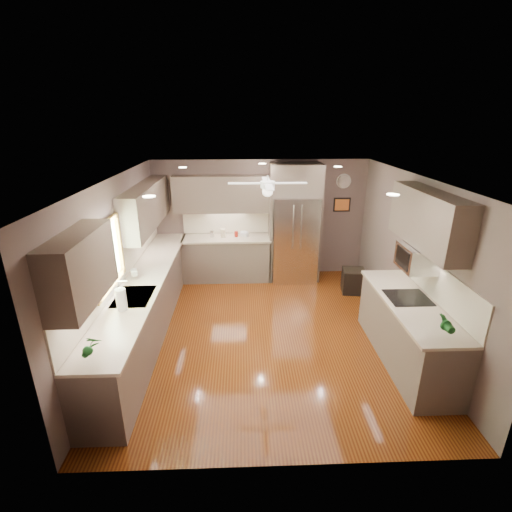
{
  "coord_description": "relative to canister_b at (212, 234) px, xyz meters",
  "views": [
    {
      "loc": [
        -0.39,
        -5.25,
        3.3
      ],
      "look_at": [
        -0.16,
        0.6,
        1.11
      ],
      "focal_mm": 26.0,
      "sensor_mm": 36.0,
      "label": 1
    }
  ],
  "objects": [
    {
      "name": "potted_plant_left",
      "position": [
        -0.94,
        -4.18,
        0.09
      ],
      "size": [
        0.18,
        0.12,
        0.33
      ],
      "primitive_type": "imported",
      "rotation": [
        0.0,
        0.0,
        0.02
      ],
      "color": "#17521E",
      "rests_on": "left_run"
    },
    {
      "name": "potted_plant_right",
      "position": [
        2.95,
        -3.87,
        0.08
      ],
      "size": [
        0.17,
        0.14,
        0.3
      ],
      "primitive_type": "imported",
      "rotation": [
        0.0,
        0.0,
        0.05
      ],
      "color": "#17521E",
      "rests_on": "right_run"
    },
    {
      "name": "uppers",
      "position": [
        0.28,
        -1.52,
        0.86
      ],
      "size": [
        4.5,
        4.7,
        0.95
      ],
      "color": "brown",
      "rests_on": "wall_left"
    },
    {
      "name": "wall_clock",
      "position": [
        2.77,
        0.26,
        1.04
      ],
      "size": [
        0.3,
        0.03,
        0.3
      ],
      "color": "white",
      "rests_on": "wall_back"
    },
    {
      "name": "framed_print",
      "position": [
        2.77,
        0.25,
        0.54
      ],
      "size": [
        0.36,
        0.03,
        0.3
      ],
      "color": "black",
      "rests_on": "wall_back"
    },
    {
      "name": "ceiling",
      "position": [
        1.02,
        -2.23,
        1.49
      ],
      "size": [
        5.0,
        5.0,
        0.0
      ],
      "primitive_type": "plane",
      "rotation": [
        3.14,
        0.0,
        0.0
      ],
      "color": "white",
      "rests_on": "ground"
    },
    {
      "name": "stool",
      "position": [
        2.84,
        -0.79,
        -0.77
      ],
      "size": [
        0.49,
        0.49,
        0.49
      ],
      "color": "black",
      "rests_on": "ground"
    },
    {
      "name": "left_run",
      "position": [
        -0.93,
        -2.08,
        -0.53
      ],
      "size": [
        0.65,
        4.7,
        1.45
      ],
      "color": "brown",
      "rests_on": "ground"
    },
    {
      "name": "back_run",
      "position": [
        0.3,
        -0.02,
        -0.53
      ],
      "size": [
        1.85,
        0.65,
        1.45
      ],
      "color": "brown",
      "rests_on": "ground"
    },
    {
      "name": "paper_towel",
      "position": [
        -0.95,
        -3.12,
        0.07
      ],
      "size": [
        0.13,
        0.13,
        0.34
      ],
      "color": "white",
      "rests_on": "left_run"
    },
    {
      "name": "canister_b",
      "position": [
        0.0,
        0.0,
        0.0
      ],
      "size": [
        0.1,
        0.1,
        0.14
      ],
      "primitive_type": "cylinder",
      "rotation": [
        0.0,
        0.0,
        0.12
      ],
      "color": "silver",
      "rests_on": "back_run"
    },
    {
      "name": "sink",
      "position": [
        -0.91,
        -2.73,
        -0.1
      ],
      "size": [
        0.5,
        0.7,
        0.32
      ],
      "color": "silver",
      "rests_on": "left_run"
    },
    {
      "name": "floor",
      "position": [
        1.02,
        -2.23,
        -1.01
      ],
      "size": [
        5.0,
        5.0,
        0.0
      ],
      "primitive_type": "plane",
      "color": "#471B09",
      "rests_on": "ground"
    },
    {
      "name": "wall_right",
      "position": [
        3.27,
        -2.23,
        0.24
      ],
      "size": [
        0.0,
        5.0,
        5.0
      ],
      "primitive_type": "plane",
      "rotation": [
        1.57,
        0.0,
        -1.57
      ],
      "color": "brown",
      "rests_on": "ground"
    },
    {
      "name": "soap_bottle",
      "position": [
        -1.06,
        -2.08,
        0.03
      ],
      "size": [
        0.12,
        0.12,
        0.2
      ],
      "primitive_type": "imported",
      "rotation": [
        0.0,
        0.0,
        0.37
      ],
      "color": "white",
      "rests_on": "left_run"
    },
    {
      "name": "microwave",
      "position": [
        3.05,
        -2.78,
        0.47
      ],
      "size": [
        0.43,
        0.55,
        0.34
      ],
      "color": "silver",
      "rests_on": "wall_right"
    },
    {
      "name": "window",
      "position": [
        -1.2,
        -2.73,
        0.54
      ],
      "size": [
        0.05,
        1.12,
        0.92
      ],
      "color": "#BFF2B2",
      "rests_on": "wall_left"
    },
    {
      "name": "wall_back",
      "position": [
        1.02,
        0.27,
        0.24
      ],
      "size": [
        4.5,
        0.0,
        4.5
      ],
      "primitive_type": "plane",
      "rotation": [
        1.57,
        0.0,
        0.0
      ],
      "color": "brown",
      "rests_on": "ground"
    },
    {
      "name": "recessed_lights",
      "position": [
        0.98,
        -1.83,
        1.48
      ],
      "size": [
        2.84,
        3.14,
        0.01
      ],
      "color": "white",
      "rests_on": "ceiling"
    },
    {
      "name": "ceiling_fan",
      "position": [
        1.02,
        -1.93,
        1.32
      ],
      "size": [
        1.18,
        1.18,
        0.32
      ],
      "color": "white",
      "rests_on": "ceiling"
    },
    {
      "name": "canister_c",
      "position": [
        0.23,
        -0.02,
        0.02
      ],
      "size": [
        0.14,
        0.14,
        0.18
      ],
      "primitive_type": "cylinder",
      "rotation": [
        0.0,
        0.0,
        0.38
      ],
      "color": "beige",
      "rests_on": "back_run"
    },
    {
      "name": "bowl",
      "position": [
        0.67,
        -0.0,
        -0.05
      ],
      "size": [
        0.23,
        0.23,
        0.05
      ],
      "primitive_type": "imported",
      "rotation": [
        0.0,
        0.0,
        -0.14
      ],
      "color": "beige",
      "rests_on": "back_run"
    },
    {
      "name": "wall_left",
      "position": [
        -1.23,
        -2.23,
        0.24
      ],
      "size": [
        0.0,
        5.0,
        5.0
      ],
      "primitive_type": "plane",
      "rotation": [
        1.57,
        0.0,
        1.57
      ],
      "color": "brown",
      "rests_on": "ground"
    },
    {
      "name": "refrigerator",
      "position": [
        1.72,
        -0.07,
        0.18
      ],
      "size": [
        1.06,
        0.75,
        2.45
      ],
      "color": "silver",
      "rests_on": "ground"
    },
    {
      "name": "right_run",
      "position": [
        2.95,
        -3.02,
        -0.53
      ],
      "size": [
        0.7,
        2.2,
        1.45
      ],
      "color": "brown",
      "rests_on": "ground"
    },
    {
      "name": "canister_d",
      "position": [
        0.5,
        0.0,
        -0.01
      ],
      "size": [
        0.09,
        0.09,
        0.12
      ],
      "primitive_type": "cylinder",
      "rotation": [
        0.0,
        0.0,
        -0.14
      ],
      "color": "maroon",
      "rests_on": "back_run"
    },
    {
      "name": "wall_front",
      "position": [
        1.02,
        -4.73,
        0.24
      ],
      "size": [
        4.5,
        0.0,
        4.5
      ],
      "primitive_type": "plane",
      "rotation": [
        -1.57,
        0.0,
        0.0
      ],
      "color": "brown",
      "rests_on": "ground"
    }
  ]
}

